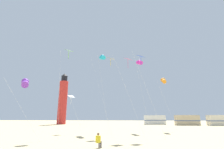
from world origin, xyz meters
TOP-DOWN VIEW (x-y plane):
  - kite_flyer_standing at (-0.77, 7.01)m, footprint 0.45×0.56m
  - kite_diamond_blue at (3.57, 14.09)m, footprint 3.50×2.82m
  - kite_tube_cyan at (-2.53, 20.20)m, footprint 2.05×2.58m
  - kite_diamond_white at (-6.99, 18.31)m, footprint 2.55×2.55m
  - kite_tube_orange at (8.39, 23.65)m, footprint 2.70×2.71m
  - kite_tube_violet at (-9.76, 10.45)m, footprint 3.66×3.88m
  - kite_tube_magenta at (4.12, 23.34)m, footprint 2.08×2.58m
  - kite_diamond_lime at (-6.07, 13.17)m, footprint 1.80×1.80m
  - kite_diamond_rainbow at (1.78, 13.26)m, footprint 3.47×2.42m
  - kite_diamond_gold at (-0.81, 16.19)m, footprint 3.47×3.47m
  - lighthouse_distant at (-19.46, 46.58)m, footprint 2.80×2.80m
  - rv_van_white at (10.32, 47.93)m, footprint 6.53×2.59m
  - rv_van_tan at (18.62, 43.43)m, footprint 6.48×2.44m
  - rv_van_cream at (27.06, 42.43)m, footprint 6.57×2.72m

SIDE VIEW (x-z plane):
  - kite_flyer_standing at x=-0.77m, z-range 0.03..1.19m
  - rv_van_white at x=10.32m, z-range -0.01..2.79m
  - rv_van_tan at x=18.62m, z-range -0.01..2.79m
  - rv_van_cream at x=27.06m, z-range -0.01..2.79m
  - kite_diamond_white at x=-6.99m, z-range 2.43..8.08m
  - kite_tube_violet at x=-9.76m, z-range 2.69..9.46m
  - lighthouse_distant at x=-19.46m, z-range -0.56..16.24m
  - kite_tube_orange at x=8.39m, z-range 4.06..13.59m
  - kite_diamond_rainbow at x=1.78m, z-range 4.27..14.06m
  - kite_diamond_blue at x=3.57m, z-range 4.54..14.95m
  - kite_diamond_gold at x=-0.81m, z-range 4.80..15.83m
  - kite_diamond_lime at x=-6.07m, z-range 4.87..16.02m
  - kite_tube_magenta at x=4.12m, z-range 5.83..18.90m
  - kite_tube_cyan at x=-2.53m, z-range 5.86..18.99m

